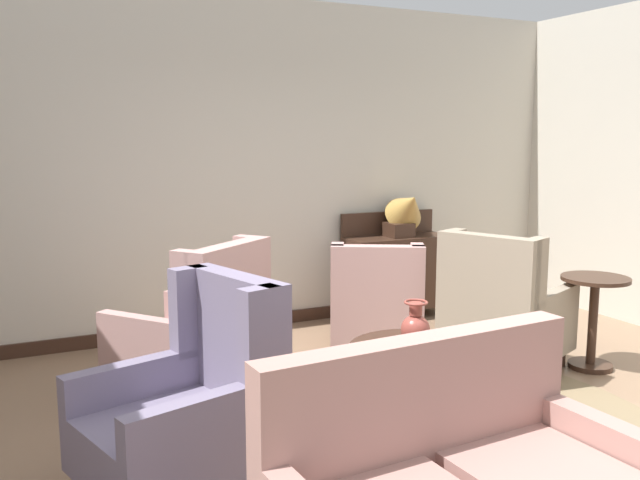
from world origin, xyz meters
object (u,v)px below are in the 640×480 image
Objects in this scene: coffee_table at (413,363)px; side_table at (593,313)px; sideboard at (397,271)px; armchair_far_left at (376,303)px; armchair_back_corner at (199,333)px; porcelain_vase at (415,327)px; armchair_near_sideboard at (502,315)px; armchair_beside_settee at (192,406)px; gramophone at (407,209)px.

coffee_table is 1.90m from side_table.
sideboard is at bearing 60.16° from coffee_table.
armchair_far_left is 1.71m from side_table.
porcelain_vase is at bearing 95.46° from armchair_back_corner.
sideboard is at bearing -27.31° from armchair_near_sideboard.
coffee_table is 0.74× the size of armchair_beside_settee.
armchair_near_sideboard is 1.05m from armchair_far_left.
sideboard is 0.63m from gramophone.
sideboard reaches higher than side_table.
armchair_far_left is 1.19m from sideboard.
armchair_beside_settee reaches higher than porcelain_vase.
sideboard reaches higher than armchair_far_left.
armchair_near_sideboard is (1.17, 0.54, 0.04)m from coffee_table.
armchair_back_corner is at bearing 133.03° from porcelain_vase.
armchair_far_left reaches higher than side_table.
armchair_near_sideboard is 0.92× the size of armchair_back_corner.
coffee_table is 1.44m from armchair_beside_settee.
coffee_table is 0.23m from porcelain_vase.
coffee_table is 1.49m from armchair_far_left.
armchair_far_left is at bearing 152.09° from armchair_back_corner.
gramophone is at bearing 58.30° from porcelain_vase.
porcelain_vase is 0.26× the size of armchair_near_sideboard.
armchair_back_corner is 2.63m from sideboard.
side_table is at bearing 81.92° from armchair_beside_settee.
porcelain_vase is 1.90m from side_table.
armchair_back_corner reaches higher than coffee_table.
side_table is (0.70, -0.23, -0.01)m from armchair_near_sideboard.
side_table is 2.06m from gramophone.
armchair_near_sideboard is 1.04× the size of sideboard.
coffee_table is 1.53m from armchair_back_corner.
armchair_back_corner is at bearing 133.05° from coffee_table.
armchair_back_corner is at bearing -153.54° from sideboard.
porcelain_vase is 1.51m from armchair_far_left.
armchair_near_sideboard is 2.29m from armchair_back_corner.
armchair_back_corner is (-1.04, 1.12, 0.03)m from coffee_table.
porcelain_vase is (0.00, -0.01, 0.23)m from coffee_table.
side_table is at bearing 9.38° from coffee_table.
sideboard is (1.31, 2.29, 0.06)m from coffee_table.
armchair_near_sideboard is at bearing 154.92° from armchair_far_left.
armchair_back_corner is 3.02m from side_table.
armchair_back_corner reaches higher than sideboard.
gramophone reaches higher than porcelain_vase.
armchair_far_left is 1.34m from gramophone.
porcelain_vase is 1.30m from armchair_near_sideboard.
gramophone is (-0.50, 1.89, 0.65)m from side_table.
armchair_back_corner is (-1.05, 1.12, -0.20)m from porcelain_vase.
gramophone is (1.37, 2.20, 0.68)m from coffee_table.
armchair_beside_settee reaches higher than coffee_table.
armchair_back_corner is at bearing 164.48° from side_table.
porcelain_vase is at bearing 79.57° from armchair_beside_settee.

